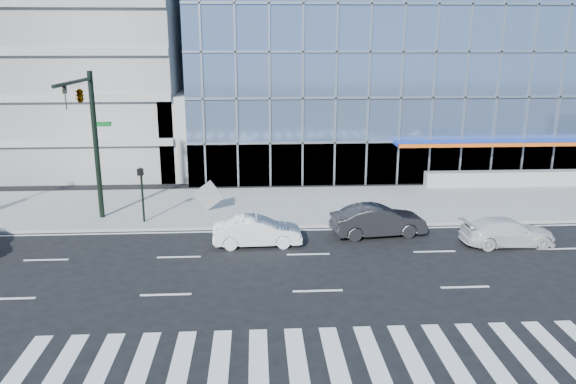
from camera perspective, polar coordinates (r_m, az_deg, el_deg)
name	(u,v)px	position (r m, az deg, el deg)	size (l,w,h in m)	color
ground	(308,254)	(26.39, 2.08, -6.34)	(160.00, 160.00, 0.00)	black
sidewalk	(296,205)	(33.92, 0.81, -1.32)	(120.00, 8.00, 0.15)	gray
theatre_building	(438,66)	(53.10, 14.96, 12.22)	(42.00, 26.00, 15.00)	#6985AF
parking_garage	(46,37)	(53.45, -23.36, 14.23)	(24.00, 24.00, 20.00)	gray
ramp_block	(208,132)	(43.13, -8.17, 6.03)	(6.00, 8.00, 6.00)	gray
traffic_signal	(85,112)	(30.48, -19.93, 7.64)	(1.14, 5.74, 8.00)	black
ped_signal_post	(142,186)	(30.95, -14.65, 0.55)	(0.30, 0.33, 3.00)	black
white_suv	(508,232)	(29.37, 21.41, -3.79)	(1.85, 4.55, 1.32)	silver
white_sedan	(257,231)	(27.34, -3.14, -4.01)	(1.49, 4.28, 1.41)	white
dark_sedan	(378,221)	(29.00, 9.15, -2.89)	(1.67, 4.78, 1.58)	black
tilted_panel	(209,196)	(32.58, -8.07, -0.35)	(1.30, 0.06, 1.30)	gray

